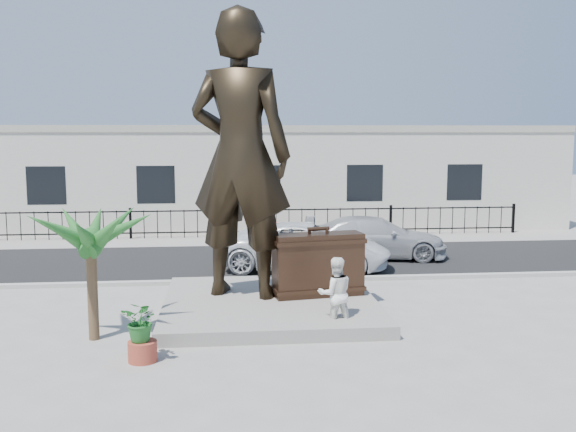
% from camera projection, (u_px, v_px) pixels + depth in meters
% --- Properties ---
extents(ground, '(100.00, 100.00, 0.00)m').
position_uv_depth(ground, '(297.00, 328.00, 14.51)').
color(ground, '#9E9991').
rests_on(ground, ground).
extents(street, '(40.00, 7.00, 0.01)m').
position_uv_depth(street, '(271.00, 259.00, 22.40)').
color(street, black).
rests_on(street, ground).
extents(curb, '(40.00, 0.25, 0.12)m').
position_uv_depth(curb, '(280.00, 280.00, 18.94)').
color(curb, '#A5A399').
rests_on(curb, ground).
extents(far_sidewalk, '(40.00, 2.50, 0.02)m').
position_uv_depth(far_sidewalk, '(264.00, 240.00, 26.35)').
color(far_sidewalk, '#9E9991').
rests_on(far_sidewalk, ground).
extents(plinth, '(5.20, 5.20, 0.30)m').
position_uv_depth(plinth, '(270.00, 305.00, 15.92)').
color(plinth, gray).
rests_on(plinth, ground).
extents(fence, '(22.00, 0.10, 1.20)m').
position_uv_depth(fence, '(263.00, 223.00, 27.06)').
color(fence, black).
rests_on(fence, ground).
extents(building, '(28.00, 7.00, 4.40)m').
position_uv_depth(building, '(258.00, 178.00, 31.00)').
color(building, silver).
rests_on(building, ground).
extents(statue, '(3.00, 2.47, 7.06)m').
position_uv_depth(statue, '(240.00, 155.00, 15.85)').
color(statue, black).
rests_on(statue, plinth).
extents(suitcase, '(2.33, 1.07, 1.58)m').
position_uv_depth(suitcase, '(318.00, 265.00, 16.15)').
color(suitcase, '#342116').
rests_on(suitcase, plinth).
extents(tourist, '(0.86, 0.69, 1.66)m').
position_uv_depth(tourist, '(335.00, 294.00, 14.29)').
color(tourist, white).
rests_on(tourist, ground).
extents(car_white, '(5.82, 3.65, 1.50)m').
position_uv_depth(car_white, '(306.00, 246.00, 20.57)').
color(car_white, white).
rests_on(car_white, street).
extents(car_silver, '(5.19, 2.77, 1.43)m').
position_uv_depth(car_silver, '(375.00, 237.00, 22.54)').
color(car_silver, '#ABADB0').
rests_on(car_silver, street).
extents(worker, '(1.17, 0.69, 1.78)m').
position_uv_depth(worker, '(263.00, 219.00, 25.93)').
color(worker, '#FF340D').
rests_on(worker, far_sidewalk).
extents(palm_tree, '(1.80, 1.80, 3.20)m').
position_uv_depth(palm_tree, '(94.00, 339.00, 13.72)').
color(palm_tree, '#215A21').
rests_on(palm_tree, ground).
extents(planter, '(0.56, 0.56, 0.40)m').
position_uv_depth(planter, '(143.00, 351.00, 12.37)').
color(planter, '#9F3C2A').
rests_on(planter, ground).
extents(shrub, '(0.92, 0.87, 0.81)m').
position_uv_depth(shrub, '(142.00, 321.00, 12.30)').
color(shrub, '#206323').
rests_on(shrub, planter).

